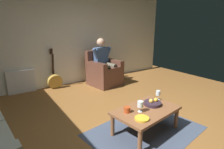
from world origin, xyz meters
TOP-DOWN VIEW (x-y plane):
  - ground_plane at (0.00, 0.00)m, footprint 7.12×7.12m
  - wall_back at (0.00, -2.91)m, footprint 6.33×0.06m
  - rug at (0.05, 0.06)m, footprint 1.85×1.45m
  - armchair at (-0.63, -2.28)m, footprint 0.85×0.87m
  - person_seated at (-0.63, -2.26)m, footprint 0.65×0.65m
  - coffee_table at (0.05, 0.06)m, footprint 1.08×0.76m
  - guitar at (0.60, -2.71)m, footprint 0.37×0.24m
  - radiator at (1.37, -2.84)m, footprint 0.63×0.06m
  - wine_glass_near at (0.19, 0.07)m, footprint 0.09×0.09m
  - wine_glass_far at (-0.36, -0.09)m, footprint 0.07×0.07m
  - fruit_bowl at (-0.14, 0.01)m, footprint 0.27×0.27m
  - decorative_dish at (0.32, 0.25)m, footprint 0.20×0.20m
  - candle_jar at (0.36, -0.02)m, footprint 0.10×0.10m

SIDE VIEW (x-z plane):
  - ground_plane at x=0.00m, z-range 0.00..0.00m
  - rug at x=0.05m, z-range 0.00..0.01m
  - guitar at x=0.60m, z-range -0.29..0.74m
  - radiator at x=1.37m, z-range 0.00..0.56m
  - coffee_table at x=0.05m, z-range 0.14..0.52m
  - armchair at x=-0.63m, z-range -0.13..0.81m
  - decorative_dish at x=0.32m, z-range 0.38..0.40m
  - fruit_bowl at x=-0.14m, z-range 0.36..0.47m
  - candle_jar at x=0.36m, z-range 0.38..0.46m
  - wine_glass_far at x=-0.36m, z-range 0.41..0.57m
  - wine_glass_near at x=0.19m, z-range 0.41..0.57m
  - person_seated at x=-0.63m, z-range 0.06..1.32m
  - wall_back at x=0.00m, z-range 0.00..2.51m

